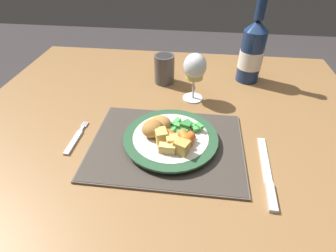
# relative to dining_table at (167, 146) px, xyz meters

# --- Properties ---
(ground_plane) EXTENTS (6.00, 6.00, 0.00)m
(ground_plane) POSITION_rel_dining_table_xyz_m (0.00, 0.00, -0.65)
(ground_plane) COLOR #383333
(dining_table) EXTENTS (1.15, 0.97, 0.74)m
(dining_table) POSITION_rel_dining_table_xyz_m (0.00, 0.00, 0.00)
(dining_table) COLOR olive
(dining_table) RESTS_ON ground
(placemat) EXTENTS (0.37, 0.28, 0.01)m
(placemat) POSITION_rel_dining_table_xyz_m (0.01, -0.10, 0.10)
(placemat) COLOR brown
(placemat) RESTS_ON dining_table
(dinner_plate) EXTENTS (0.23, 0.23, 0.02)m
(dinner_plate) POSITION_rel_dining_table_xyz_m (0.02, -0.09, 0.11)
(dinner_plate) COLOR silver
(dinner_plate) RESTS_ON placemat
(breaded_croquettes) EXTENTS (0.08, 0.09, 0.04)m
(breaded_croquettes) POSITION_rel_dining_table_xyz_m (-0.02, -0.08, 0.14)
(breaded_croquettes) COLOR #A87033
(breaded_croquettes) RESTS_ON dinner_plate
(green_beans_pile) EXTENTS (0.10, 0.08, 0.02)m
(green_beans_pile) POSITION_rel_dining_table_xyz_m (0.04, -0.06, 0.13)
(green_beans_pile) COLOR green
(green_beans_pile) RESTS_ON dinner_plate
(glazed_carrots) EXTENTS (0.08, 0.06, 0.02)m
(glazed_carrots) POSITION_rel_dining_table_xyz_m (0.05, -0.11, 0.13)
(glazed_carrots) COLOR #CC5119
(glazed_carrots) RESTS_ON dinner_plate
(fork) EXTENTS (0.02, 0.13, 0.01)m
(fork) POSITION_rel_dining_table_xyz_m (-0.22, -0.11, 0.10)
(fork) COLOR silver
(fork) RESTS_ON dining_table
(table_knife) EXTENTS (0.03, 0.22, 0.01)m
(table_knife) POSITION_rel_dining_table_xyz_m (0.24, -0.18, 0.10)
(table_knife) COLOR silver
(table_knife) RESTS_ON dining_table
(wine_glass) EXTENTS (0.07, 0.07, 0.15)m
(wine_glass) POSITION_rel_dining_table_xyz_m (0.07, 0.13, 0.19)
(wine_glass) COLOR silver
(wine_glass) RESTS_ON dining_table
(bottle) EXTENTS (0.08, 0.08, 0.29)m
(bottle) POSITION_rel_dining_table_xyz_m (0.25, 0.27, 0.20)
(bottle) COLOR navy
(bottle) RESTS_ON dining_table
(roast_potatoes) EXTENTS (0.09, 0.07, 0.03)m
(roast_potatoes) POSITION_rel_dining_table_xyz_m (0.02, -0.13, 0.13)
(roast_potatoes) COLOR #E5BC66
(roast_potatoes) RESTS_ON dinner_plate
(drinking_cup) EXTENTS (0.07, 0.07, 0.10)m
(drinking_cup) POSITION_rel_dining_table_xyz_m (-0.04, 0.22, 0.14)
(drinking_cup) COLOR #4C4747
(drinking_cup) RESTS_ON dining_table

